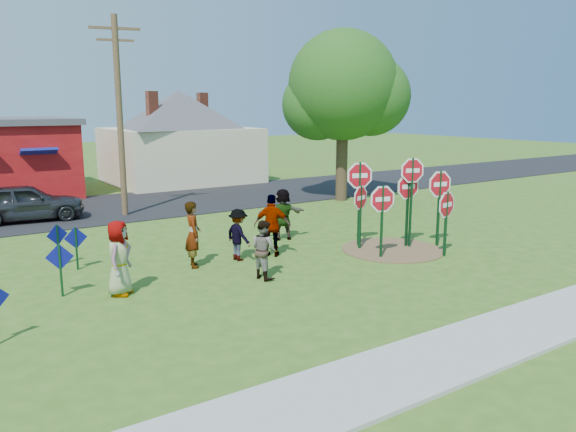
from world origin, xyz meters
The scene contains 24 objects.
ground centered at (0.00, 0.00, 0.00)m, with size 120.00×120.00×0.00m, color #395C1A.
sidewalk centered at (0.00, -7.20, 0.04)m, with size 22.00×1.80×0.08m, color #9E9E99.
road centered at (0.00, 11.50, 0.02)m, with size 120.00×7.50×0.04m, color black.
dirt_patch centered at (4.50, -1.00, 0.01)m, with size 3.20×3.20×0.03m, color brown.
cream_house centered at (5.50, 18.00, 2.92)m, with size 9.40×9.40×6.50m.
stop_sign_a centered at (3.57, -1.46, 1.60)m, with size 1.06×0.30×2.34m.
stop_sign_b centered at (3.96, 0.04, 2.08)m, with size 1.10×0.42×2.89m.
stop_sign_c centered at (5.21, -1.04, 2.15)m, with size 1.04×0.35×3.04m.
stop_sign_d centered at (5.18, -0.92, 1.80)m, with size 1.14×0.14×2.55m.
stop_sign_e centered at (5.30, -2.40, 1.44)m, with size 1.09×0.20×2.14m.
stop_sign_f centered at (6.06, -1.44, 1.86)m, with size 1.15×0.22×2.63m.
stop_sign_g centered at (3.72, -0.31, 1.49)m, with size 1.00×0.35×2.19m.
blue_diamond_b centered at (-5.21, 0.21, 0.81)m, with size 0.62×0.21×1.30m.
blue_diamond_c centered at (-4.34, 2.33, 0.76)m, with size 0.63×0.06×1.23m.
blue_diamond_d centered at (-4.69, 2.95, 0.76)m, with size 0.60×0.17×1.23m.
person_a centered at (-4.00, -0.44, 0.92)m, with size 0.89×0.58×1.83m, color #364A7C.
person_b centered at (-1.52, 0.78, 0.94)m, with size 0.69×0.45×1.89m, color #226C5D.
person_c centered at (-0.42, -1.25, 0.79)m, with size 0.76×0.60×1.57m, color brown.
person_d centered at (-0.12, 0.70, 0.77)m, with size 0.99×0.57×1.54m, color #343339.
person_e centered at (0.94, 0.50, 0.95)m, with size 1.12×0.46×1.90m, color #3F2A50.
person_f centered at (2.40, 2.15, 0.88)m, with size 1.63×0.52×1.76m, color #204C31.
suv centered at (-4.37, 10.25, 0.78)m, with size 1.74×4.33×1.48m, color #29282D.
utility_pole centered at (-0.73, 9.36, 4.22)m, with size 1.93×0.56×8.02m.
leafy_tree centered at (9.37, 7.40, 5.16)m, with size 5.64×5.15×8.02m.
Camera 1 is at (-7.86, -13.49, 4.50)m, focal length 35.00 mm.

